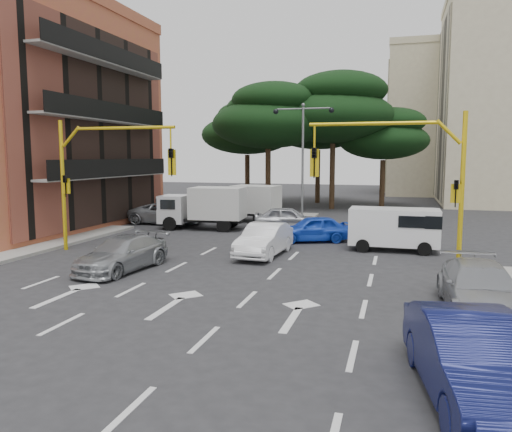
# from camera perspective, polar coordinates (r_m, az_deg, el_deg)

# --- Properties ---
(ground) EXTENTS (120.00, 120.00, 0.00)m
(ground) POSITION_cam_1_polar(r_m,az_deg,el_deg) (19.32, -3.66, -6.22)
(ground) COLOR #28282B
(ground) RESTS_ON ground
(median_strip) EXTENTS (1.40, 6.00, 0.15)m
(median_strip) POSITION_cam_1_polar(r_m,az_deg,el_deg) (34.58, 5.28, -0.31)
(median_strip) COLOR gray
(median_strip) RESTS_ON ground
(apartment_beige_far) EXTENTS (16.20, 12.15, 16.70)m
(apartment_beige_far) POSITION_cam_1_polar(r_m,az_deg,el_deg) (62.20, 22.41, 10.02)
(apartment_beige_far) COLOR #C5B793
(apartment_beige_far) RESTS_ON ground
(pine_left_near) EXTENTS (9.15, 9.15, 10.23)m
(pine_left_near) POSITION_cam_1_polar(r_m,az_deg,el_deg) (41.12, 1.47, 11.37)
(pine_left_near) COLOR #382616
(pine_left_near) RESTS_ON ground
(pine_center) EXTENTS (9.98, 9.98, 11.16)m
(pine_center) POSITION_cam_1_polar(r_m,az_deg,el_deg) (42.19, 8.91, 12.12)
(pine_center) COLOR #382616
(pine_center) RESTS_ON ground
(pine_left_far) EXTENTS (8.32, 8.32, 9.30)m
(pine_left_far) POSITION_cam_1_polar(r_m,az_deg,el_deg) (45.72, -0.95, 10.04)
(pine_left_far) COLOR #382616
(pine_left_far) RESTS_ON ground
(pine_right) EXTENTS (7.49, 7.49, 8.37)m
(pine_right) POSITION_cam_1_polar(r_m,az_deg,el_deg) (43.73, 14.46, 9.06)
(pine_right) COLOR #382616
(pine_right) RESTS_ON ground
(pine_back) EXTENTS (9.15, 9.15, 10.23)m
(pine_back) POSITION_cam_1_polar(r_m,az_deg,el_deg) (47.35, 7.22, 10.72)
(pine_back) COLOR #382616
(pine_back) RESTS_ON ground
(signal_mast_right) EXTENTS (5.79, 0.37, 6.00)m
(signal_mast_right) POSITION_cam_1_polar(r_m,az_deg,el_deg) (19.72, 17.37, 5.14)
(signal_mast_right) COLOR yellow
(signal_mast_right) RESTS_ON ground
(signal_mast_left) EXTENTS (5.79, 0.37, 6.00)m
(signal_mast_left) POSITION_cam_1_polar(r_m,az_deg,el_deg) (23.70, -17.81, 5.36)
(signal_mast_left) COLOR yellow
(signal_mast_left) RESTS_ON ground
(street_lamp_center) EXTENTS (4.16, 0.36, 7.77)m
(street_lamp_center) POSITION_cam_1_polar(r_m,az_deg,el_deg) (34.33, 5.38, 8.59)
(street_lamp_center) COLOR slate
(street_lamp_center) RESTS_ON median_strip
(car_white_hatch) EXTENTS (1.75, 4.37, 1.41)m
(car_white_hatch) POSITION_cam_1_polar(r_m,az_deg,el_deg) (21.98, 0.95, -2.73)
(car_white_hatch) COLOR white
(car_white_hatch) RESTS_ON ground
(car_blue_compact) EXTENTS (4.24, 2.98, 1.34)m
(car_blue_compact) POSITION_cam_1_polar(r_m,az_deg,el_deg) (25.72, 6.47, -1.45)
(car_blue_compact) COLOR blue
(car_blue_compact) RESTS_ON ground
(car_silver_wagon) EXTENTS (2.30, 4.63, 1.29)m
(car_silver_wagon) POSITION_cam_1_polar(r_m,az_deg,el_deg) (19.86, -15.05, -4.18)
(car_silver_wagon) COLOR #95989C
(car_silver_wagon) RESTS_ON ground
(car_silver_cross_a) EXTENTS (4.92, 2.27, 1.37)m
(car_silver_cross_a) POSITION_cam_1_polar(r_m,az_deg,el_deg) (32.76, -10.11, 0.29)
(car_silver_cross_a) COLOR #9B9EA3
(car_silver_cross_a) RESTS_ON ground
(car_silver_cross_b) EXTENTS (4.27, 2.27, 1.38)m
(car_silver_cross_b) POSITION_cam_1_polar(r_m,az_deg,el_deg) (29.77, 3.67, -0.26)
(car_silver_cross_b) COLOR #A4A6AC
(car_silver_cross_b) RESTS_ON ground
(car_navy_parked) EXTENTS (2.39, 4.91, 1.55)m
(car_navy_parked) POSITION_cam_1_polar(r_m,az_deg,el_deg) (10.00, 23.55, -14.79)
(car_navy_parked) COLOR #0D1243
(car_navy_parked) RESTS_ON ground
(car_silver_parked) EXTENTS (2.15, 4.88, 1.39)m
(car_silver_parked) POSITION_cam_1_polar(r_m,az_deg,el_deg) (15.37, 24.25, -7.58)
(car_silver_parked) COLOR #97999E
(car_silver_parked) RESTS_ON ground
(van_white) EXTENTS (4.03, 1.84, 2.01)m
(van_white) POSITION_cam_1_polar(r_m,az_deg,el_deg) (23.96, 15.48, -1.47)
(van_white) COLOR white
(van_white) RESTS_ON ground
(box_truck_a) EXTENTS (5.31, 2.57, 2.54)m
(box_truck_a) POSITION_cam_1_polar(r_m,az_deg,el_deg) (30.08, -6.08, 0.90)
(box_truck_a) COLOR silver
(box_truck_a) RESTS_ON ground
(box_truck_b) EXTENTS (5.15, 2.61, 2.43)m
(box_truck_b) POSITION_cam_1_polar(r_m,az_deg,el_deg) (33.60, -1.43, 1.47)
(box_truck_b) COLOR silver
(box_truck_b) RESTS_ON ground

